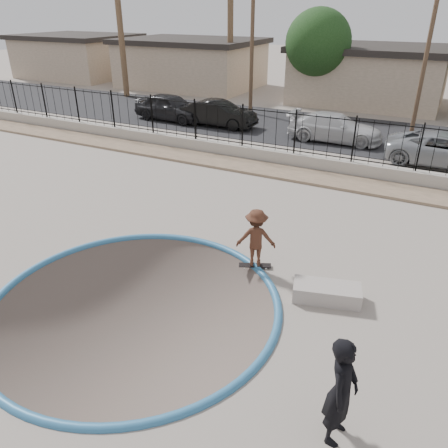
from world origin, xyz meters
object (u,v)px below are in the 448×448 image
Objects in this scene: skater at (256,241)px; concrete_ledge at (327,293)px; skateboard at (255,265)px; car_a at (170,107)px; car_c at (335,128)px; car_d at (445,150)px; videographer at (341,391)px; car_b at (219,114)px.

concrete_ledge is at bearing 143.77° from skater.
car_a is at bearing 106.10° from skateboard.
concrete_ledge reaches higher than skateboard.
car_a is at bearing 88.45° from car_c.
car_d is (15.43, -1.58, -0.10)m from car_a.
car_b is (-11.36, 17.30, -0.23)m from videographer.
car_c is at bearing -106.43° from skater.
car_d reaches higher than skateboard.
videographer is 0.40× the size of car_d.
videographer reaches higher than car_b.
skater is 5.29m from videographer.
car_b is (-8.09, 13.15, 0.70)m from skateboard.
skateboard is at bearing 165.77° from concrete_ledge.
concrete_ledge is 0.34× the size of car_a.
car_d is at bearing -98.66° from car_b.
car_c reaches higher than skateboard.
car_c is at bearing 71.16° from car_d.
car_a reaches higher than concrete_ledge.
car_c is at bearing 103.95° from concrete_ledge.
car_b is 0.89× the size of car_d.
concrete_ledge is 14.11m from car_c.
videographer reaches higher than car_a.
skater is 1.83× the size of skateboard.
car_b is at bearing 80.39° from car_d.
skateboard is 0.56× the size of concrete_ledge.
car_a reaches higher than car_b.
skater is at bearing 39.80° from videographer.
concrete_ledge is 0.36× the size of car_b.
car_c is at bearing -86.06° from car_a.
videographer is 20.70m from car_b.
skater reaches higher than car_d.
videographer reaches higher than car_d.
car_b is at bearing -86.06° from car_a.
videographer is 15.74m from car_d.
car_d is at bearing -131.00° from skater.
car_d is at bearing -1.01° from videographer.
car_d is at bearing -91.90° from car_a.
skateboard is (0.00, 0.00, -0.75)m from skater.
car_a is at bearing -70.97° from skater.
videographer reaches higher than car_c.
car_d is (3.98, 11.57, -0.08)m from skater.
car_b is 0.92× the size of car_c.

